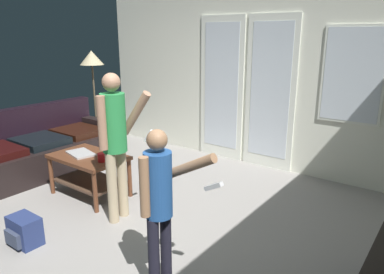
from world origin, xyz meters
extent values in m
cube|color=gray|center=(0.00, 0.00, -0.01)|extent=(5.39, 4.95, 0.02)
cube|color=white|center=(0.00, 2.45, 1.42)|extent=(5.39, 0.06, 2.85)
cube|color=white|center=(-0.47, 2.40, 1.05)|extent=(0.74, 0.02, 2.15)
cube|color=silver|center=(-0.47, 2.39, 1.10)|extent=(0.58, 0.01, 1.85)
cube|color=white|center=(0.32, 2.40, 1.05)|extent=(0.74, 0.02, 2.15)
cube|color=silver|center=(0.32, 2.39, 1.10)|extent=(0.58, 0.01, 1.85)
cube|color=white|center=(1.36, 2.40, 1.39)|extent=(0.73, 0.02, 1.17)
cube|color=silver|center=(1.36, 2.39, 1.39)|extent=(0.67, 0.01, 1.11)
cube|color=black|center=(-2.11, 0.34, 0.20)|extent=(0.90, 2.20, 0.41)
cube|color=black|center=(-2.48, 0.34, 0.64)|extent=(0.16, 2.20, 0.47)
cube|color=black|center=(-2.11, 1.36, 0.28)|extent=(0.90, 0.16, 0.57)
cube|color=black|center=(-2.08, 0.34, 0.45)|extent=(0.67, 0.58, 0.09)
cube|color=black|center=(-2.08, 0.96, 0.45)|extent=(0.67, 0.58, 0.09)
cube|color=brown|center=(-0.94, 0.26, 0.48)|extent=(0.88, 0.57, 0.04)
cube|color=#4D3628|center=(-0.94, 0.26, 0.17)|extent=(0.80, 0.49, 0.02)
cylinder|color=brown|center=(-1.34, 0.01, 0.23)|extent=(0.05, 0.05, 0.46)
cylinder|color=brown|center=(-0.53, 0.01, 0.23)|extent=(0.05, 0.05, 0.46)
cylinder|color=brown|center=(-1.34, 0.51, 0.23)|extent=(0.05, 0.05, 0.46)
cylinder|color=brown|center=(-0.53, 0.51, 0.23)|extent=(0.05, 0.05, 0.46)
cylinder|color=tan|center=(-0.22, -0.01, 0.37)|extent=(0.10, 0.10, 0.74)
cylinder|color=tan|center=(-0.24, 0.14, 0.37)|extent=(0.10, 0.10, 0.74)
cylinder|color=#2B8D46|center=(-0.23, 0.07, 1.03)|extent=(0.24, 0.24, 0.58)
sphere|color=tan|center=(-0.23, 0.07, 1.42)|extent=(0.18, 0.18, 0.18)
cylinder|color=tan|center=(-0.21, -0.10, 1.06)|extent=(0.08, 0.08, 0.51)
cylinder|color=tan|center=(-0.11, 0.25, 1.11)|extent=(0.37, 0.14, 0.47)
cube|color=white|center=(0.04, 0.27, 0.90)|extent=(0.11, 0.05, 0.13)
cylinder|color=#1F1E2C|center=(0.84, -0.56, 0.31)|extent=(0.08, 0.08, 0.61)
cylinder|color=#1F1E2C|center=(0.84, -0.42, 0.31)|extent=(0.08, 0.08, 0.61)
cylinder|color=#26559C|center=(0.84, -0.49, 0.85)|extent=(0.20, 0.20, 0.48)
sphere|color=tan|center=(0.84, -0.49, 1.18)|extent=(0.15, 0.15, 0.15)
cylinder|color=tan|center=(0.84, -0.62, 0.88)|extent=(0.07, 0.07, 0.42)
cylinder|color=tan|center=(1.03, -0.36, 0.99)|extent=(0.41, 0.07, 0.26)
cube|color=white|center=(1.22, -0.36, 0.89)|extent=(0.14, 0.04, 0.09)
cylinder|color=#322F2D|center=(-2.46, 1.61, 0.01)|extent=(0.26, 0.26, 0.02)
cylinder|color=#4E4331|center=(-2.46, 1.61, 0.71)|extent=(0.03, 0.03, 1.42)
cone|color=#C5B589|center=(-2.46, 1.61, 1.49)|extent=(0.38, 0.38, 0.22)
cube|color=navy|center=(-0.56, -0.77, 0.13)|extent=(0.31, 0.20, 0.27)
cube|color=#39425A|center=(-0.56, -0.89, 0.10)|extent=(0.21, 0.04, 0.13)
cube|color=#B2AFAF|center=(-1.05, 0.24, 0.51)|extent=(0.40, 0.31, 0.02)
cylinder|color=red|center=(-0.64, 0.22, 0.54)|extent=(0.09, 0.09, 0.10)
cube|color=black|center=(-0.74, 0.34, 0.51)|extent=(0.18, 0.12, 0.02)
camera|label=1|loc=(2.43, -2.23, 1.86)|focal=33.97mm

